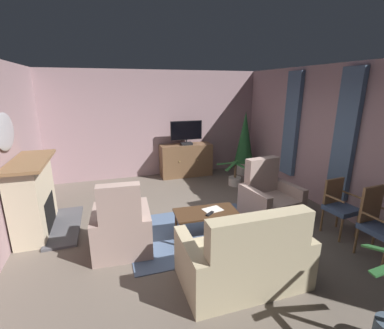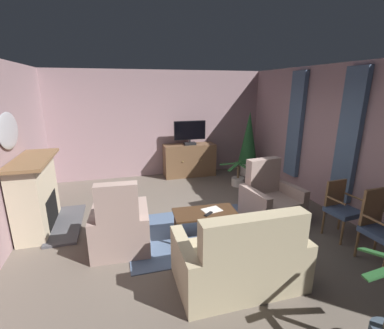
{
  "view_description": "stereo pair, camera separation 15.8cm",
  "coord_description": "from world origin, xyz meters",
  "px_view_note": "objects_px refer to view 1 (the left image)",
  "views": [
    {
      "loc": [
        -1.31,
        -3.91,
        2.37
      ],
      "look_at": [
        0.04,
        0.34,
        1.09
      ],
      "focal_mm": 25.42,
      "sensor_mm": 36.0,
      "label": 1
    },
    {
      "loc": [
        -1.16,
        -3.96,
        2.37
      ],
      "look_at": [
        0.04,
        0.34,
        1.09
      ],
      "focal_mm": 25.42,
      "sensor_mm": 36.0,
      "label": 2
    }
  ],
  "objects_px": {
    "side_chair_mid_row": "(339,205)",
    "armchair_angled_to_table": "(122,229)",
    "television": "(186,132)",
    "tv_cabinet": "(186,161)",
    "coffee_table": "(206,215)",
    "sofa_floral": "(245,259)",
    "potted_plant_small_fern_corner": "(235,178)",
    "folded_newspaper": "(213,210)",
    "cat": "(122,204)",
    "side_chair_beside_plant": "(378,223)",
    "fireplace": "(35,198)",
    "potted_plant_leafy_by_curtain": "(245,141)",
    "wall_mirror_oval": "(5,132)",
    "tv_remote": "(210,214)",
    "armchair_near_window": "(269,201)"
  },
  "relations": [
    {
      "from": "side_chair_mid_row",
      "to": "armchair_angled_to_table",
      "type": "bearing_deg",
      "value": 170.81
    },
    {
      "from": "television",
      "to": "armchair_angled_to_table",
      "type": "relative_size",
      "value": 0.74
    },
    {
      "from": "tv_cabinet",
      "to": "coffee_table",
      "type": "xyz_separation_m",
      "value": [
        -0.6,
        -3.17,
        -0.02
      ]
    },
    {
      "from": "sofa_floral",
      "to": "potted_plant_small_fern_corner",
      "type": "height_order",
      "value": "sofa_floral"
    },
    {
      "from": "folded_newspaper",
      "to": "potted_plant_small_fern_corner",
      "type": "xyz_separation_m",
      "value": [
        1.41,
        2.03,
        -0.27
      ]
    },
    {
      "from": "potted_plant_small_fern_corner",
      "to": "cat",
      "type": "distance_m",
      "value": 2.84
    },
    {
      "from": "tv_cabinet",
      "to": "side_chair_beside_plant",
      "type": "relative_size",
      "value": 1.36
    },
    {
      "from": "fireplace",
      "to": "potted_plant_leafy_by_curtain",
      "type": "height_order",
      "value": "potted_plant_leafy_by_curtain"
    },
    {
      "from": "television",
      "to": "side_chair_beside_plant",
      "type": "height_order",
      "value": "television"
    },
    {
      "from": "television",
      "to": "coffee_table",
      "type": "relative_size",
      "value": 0.82
    },
    {
      "from": "armchair_angled_to_table",
      "to": "potted_plant_leafy_by_curtain",
      "type": "height_order",
      "value": "potted_plant_leafy_by_curtain"
    },
    {
      "from": "side_chair_beside_plant",
      "to": "cat",
      "type": "height_order",
      "value": "side_chair_beside_plant"
    },
    {
      "from": "wall_mirror_oval",
      "to": "potted_plant_leafy_by_curtain",
      "type": "distance_m",
      "value": 5.39
    },
    {
      "from": "tv_remote",
      "to": "sofa_floral",
      "type": "relative_size",
      "value": 0.11
    },
    {
      "from": "folded_newspaper",
      "to": "sofa_floral",
      "type": "relative_size",
      "value": 0.2
    },
    {
      "from": "armchair_near_window",
      "to": "side_chair_mid_row",
      "type": "bearing_deg",
      "value": -46.22
    },
    {
      "from": "side_chair_beside_plant",
      "to": "armchair_angled_to_table",
      "type": "bearing_deg",
      "value": 160.08
    },
    {
      "from": "tv_cabinet",
      "to": "armchair_near_window",
      "type": "bearing_deg",
      "value": -75.51
    },
    {
      "from": "wall_mirror_oval",
      "to": "tv_remote",
      "type": "bearing_deg",
      "value": -21.77
    },
    {
      "from": "wall_mirror_oval",
      "to": "side_chair_beside_plant",
      "type": "distance_m",
      "value": 5.63
    },
    {
      "from": "armchair_angled_to_table",
      "to": "potted_plant_small_fern_corner",
      "type": "bearing_deg",
      "value": 35.47
    },
    {
      "from": "tv_cabinet",
      "to": "coffee_table",
      "type": "bearing_deg",
      "value": -100.72
    },
    {
      "from": "fireplace",
      "to": "side_chair_mid_row",
      "type": "distance_m",
      "value": 5.02
    },
    {
      "from": "side_chair_beside_plant",
      "to": "potted_plant_leafy_by_curtain",
      "type": "distance_m",
      "value": 4.05
    },
    {
      "from": "fireplace",
      "to": "tv_remote",
      "type": "height_order",
      "value": "fireplace"
    },
    {
      "from": "wall_mirror_oval",
      "to": "tv_remote",
      "type": "distance_m",
      "value": 3.37
    },
    {
      "from": "tv_cabinet",
      "to": "armchair_angled_to_table",
      "type": "distance_m",
      "value": 3.69
    },
    {
      "from": "sofa_floral",
      "to": "side_chair_beside_plant",
      "type": "relative_size",
      "value": 1.49
    },
    {
      "from": "tv_remote",
      "to": "armchair_near_window",
      "type": "height_order",
      "value": "armchair_near_window"
    },
    {
      "from": "television",
      "to": "armchair_angled_to_table",
      "type": "distance_m",
      "value": 3.74
    },
    {
      "from": "television",
      "to": "sofa_floral",
      "type": "bearing_deg",
      "value": -97.1
    },
    {
      "from": "television",
      "to": "armchair_near_window",
      "type": "relative_size",
      "value": 0.77
    },
    {
      "from": "sofa_floral",
      "to": "side_chair_mid_row",
      "type": "relative_size",
      "value": 1.66
    },
    {
      "from": "folded_newspaper",
      "to": "armchair_near_window",
      "type": "relative_size",
      "value": 0.27
    },
    {
      "from": "side_chair_mid_row",
      "to": "wall_mirror_oval",
      "type": "bearing_deg",
      "value": 162.4
    },
    {
      "from": "sofa_floral",
      "to": "television",
      "type": "bearing_deg",
      "value": 82.9
    },
    {
      "from": "armchair_angled_to_table",
      "to": "armchair_near_window",
      "type": "xyz_separation_m",
      "value": [
        2.66,
        0.25,
        0.0
      ]
    },
    {
      "from": "potted_plant_leafy_by_curtain",
      "to": "tv_remote",
      "type": "bearing_deg",
      "value": -126.34
    },
    {
      "from": "wall_mirror_oval",
      "to": "side_chair_beside_plant",
      "type": "relative_size",
      "value": 0.84
    },
    {
      "from": "tv_remote",
      "to": "side_chair_mid_row",
      "type": "height_order",
      "value": "side_chair_mid_row"
    },
    {
      "from": "armchair_near_window",
      "to": "potted_plant_small_fern_corner",
      "type": "relative_size",
      "value": 1.19
    },
    {
      "from": "fireplace",
      "to": "sofa_floral",
      "type": "bearing_deg",
      "value": -39.51
    },
    {
      "from": "tv_cabinet",
      "to": "sofa_floral",
      "type": "relative_size",
      "value": 0.91
    },
    {
      "from": "coffee_table",
      "to": "folded_newspaper",
      "type": "xyz_separation_m",
      "value": [
        0.12,
        0.03,
        0.06
      ]
    },
    {
      "from": "sofa_floral",
      "to": "folded_newspaper",
      "type": "bearing_deg",
      "value": 87.18
    },
    {
      "from": "wall_mirror_oval",
      "to": "folded_newspaper",
      "type": "distance_m",
      "value": 3.42
    },
    {
      "from": "potted_plant_small_fern_corner",
      "to": "sofa_floral",
      "type": "bearing_deg",
      "value": -114.53
    },
    {
      "from": "fireplace",
      "to": "potted_plant_small_fern_corner",
      "type": "relative_size",
      "value": 1.6
    },
    {
      "from": "side_chair_beside_plant",
      "to": "potted_plant_leafy_by_curtain",
      "type": "bearing_deg",
      "value": 89.54
    },
    {
      "from": "tv_cabinet",
      "to": "fireplace",
      "type": "bearing_deg",
      "value": -146.79
    }
  ]
}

